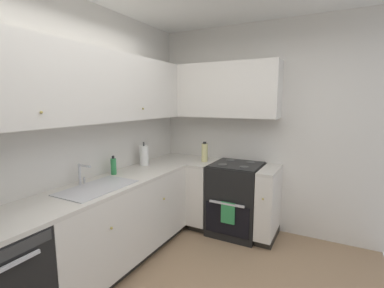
% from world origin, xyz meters
% --- Properties ---
extents(wall_back, '(4.03, 0.05, 2.67)m').
position_xyz_m(wall_back, '(0.00, 1.43, 1.34)').
color(wall_back, silver).
rests_on(wall_back, ground_plane).
extents(wall_right, '(0.05, 2.91, 2.67)m').
position_xyz_m(wall_right, '(1.99, 0.00, 1.34)').
color(wall_right, silver).
rests_on(wall_right, ground_plane).
extents(lower_cabinets_back, '(1.83, 0.62, 0.86)m').
position_xyz_m(lower_cabinets_back, '(0.45, 1.11, 0.44)').
color(lower_cabinets_back, silver).
rests_on(lower_cabinets_back, ground_plane).
extents(countertop_back, '(3.04, 0.60, 0.03)m').
position_xyz_m(countertop_back, '(0.45, 1.11, 0.88)').
color(countertop_back, beige).
rests_on(countertop_back, lower_cabinets_back).
extents(lower_cabinets_right, '(0.62, 1.08, 0.86)m').
position_xyz_m(lower_cabinets_right, '(1.67, 0.30, 0.44)').
color(lower_cabinets_right, silver).
rests_on(lower_cabinets_right, ground_plane).
extents(countertop_right, '(0.60, 1.08, 0.03)m').
position_xyz_m(countertop_right, '(1.67, 0.30, 0.88)').
color(countertop_right, beige).
rests_on(countertop_right, lower_cabinets_right).
extents(oven_range, '(0.68, 0.62, 1.05)m').
position_xyz_m(oven_range, '(1.68, 0.24, 0.46)').
color(oven_range, black).
rests_on(oven_range, ground_plane).
extents(upper_cabinets_back, '(2.72, 0.34, 0.69)m').
position_xyz_m(upper_cabinets_back, '(0.29, 1.25, 1.83)').
color(upper_cabinets_back, silver).
extents(upper_cabinets_right, '(0.32, 1.63, 0.69)m').
position_xyz_m(upper_cabinets_right, '(1.81, 0.59, 1.83)').
color(upper_cabinets_right, silver).
extents(sink, '(0.70, 0.40, 0.10)m').
position_xyz_m(sink, '(0.17, 1.08, 0.86)').
color(sink, '#B7B7BC').
rests_on(sink, countertop_back).
extents(faucet, '(0.07, 0.16, 0.20)m').
position_xyz_m(faucet, '(0.18, 1.28, 1.02)').
color(faucet, silver).
rests_on(faucet, countertop_back).
extents(soap_bottle, '(0.06, 0.06, 0.21)m').
position_xyz_m(soap_bottle, '(0.61, 1.29, 0.99)').
color(soap_bottle, '#338C4C').
rests_on(soap_bottle, countertop_back).
extents(paper_towel_roll, '(0.11, 0.11, 0.30)m').
position_xyz_m(paper_towel_roll, '(1.12, 1.27, 1.02)').
color(paper_towel_roll, white).
rests_on(paper_towel_roll, countertop_back).
extents(oil_bottle, '(0.08, 0.08, 0.26)m').
position_xyz_m(oil_bottle, '(1.67, 0.68, 1.02)').
color(oil_bottle, beige).
rests_on(oil_bottle, countertop_right).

